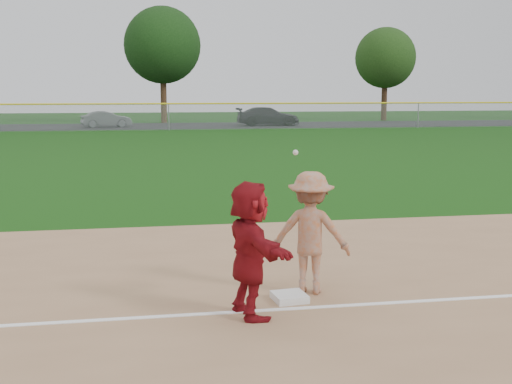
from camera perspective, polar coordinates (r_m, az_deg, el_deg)
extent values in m
plane|color=#13410C|center=(9.73, 1.53, -8.96)|extent=(160.00, 160.00, 0.00)
cube|color=white|center=(8.98, 2.56, -10.36)|extent=(60.00, 0.10, 0.01)
cube|color=black|center=(55.18, -7.98, 5.84)|extent=(120.00, 10.00, 0.01)
cube|color=white|center=(9.33, 2.99, -9.31)|extent=(0.51, 0.51, 0.10)
imported|color=maroon|center=(8.49, -0.53, -5.10)|extent=(0.87, 1.77, 1.83)
imported|color=#4F5155|center=(54.07, -13.18, 6.32)|extent=(4.18, 2.24, 1.31)
imported|color=black|center=(55.13, 1.07, 6.74)|extent=(5.43, 2.30, 1.56)
imported|color=gray|center=(9.51, 4.87, -3.62)|extent=(1.33, 1.04, 1.82)
sphere|color=silver|center=(9.26, 3.54, 3.53)|extent=(0.08, 0.08, 0.08)
plane|color=#999EA0|center=(49.15, -7.76, 6.62)|extent=(110.00, 0.00, 110.00)
cylinder|color=yellow|center=(49.12, -7.79, 7.79)|extent=(110.00, 0.12, 0.12)
cylinder|color=gray|center=(49.15, -7.76, 6.62)|extent=(0.08, 0.08, 2.00)
cylinder|color=gray|center=(53.75, 14.22, 6.63)|extent=(0.08, 0.08, 2.00)
cylinder|color=#3C2715|center=(60.61, -8.20, 8.05)|extent=(0.56, 0.56, 4.10)
sphere|color=black|center=(60.73, -8.31, 12.80)|extent=(7.00, 7.00, 7.00)
cylinder|color=#331F12|center=(66.31, 11.31, 7.84)|extent=(0.56, 0.56, 3.64)
sphere|color=#1A3911|center=(66.38, 11.43, 11.61)|extent=(6.00, 6.00, 6.00)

